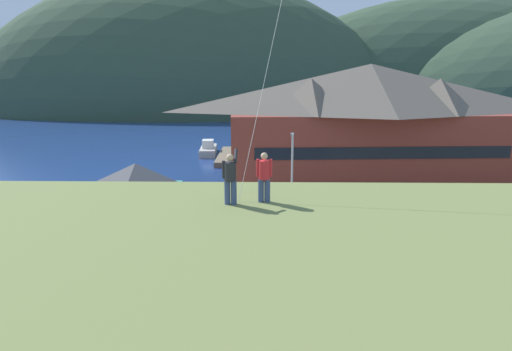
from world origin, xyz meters
The scene contains 17 objects.
ground_plane centered at (0.00, 0.00, 0.00)m, with size 600.00×600.00×0.00m, color #66604C.
parking_lot_pad centered at (0.00, 5.00, 0.05)m, with size 40.00×20.00×0.10m, color gray.
bay_water centered at (0.00, 60.00, 0.01)m, with size 360.00×84.00×0.03m, color navy.
far_hill_west_ridge centered at (-25.08, 108.34, 0.00)m, with size 131.00×59.61×79.12m, color #334733.
far_hill_east_peak centered at (60.89, 119.04, 0.00)m, with size 130.33×56.44×71.39m, color #334733.
harbor_lodge centered at (11.12, 21.24, 6.37)m, with size 30.07×13.36×12.00m.
storage_shed_near_lot centered at (-8.03, 5.71, 2.67)m, with size 5.86×5.90×5.14m.
wharf_dock centered at (-3.90, 33.50, 0.35)m, with size 3.20×11.86×0.70m.
moored_boat_wharfside centered at (-7.33, 36.70, 0.72)m, with size 2.69×7.03×2.16m.
parked_car_front_row_red centered at (9.33, 5.49, 1.06)m, with size 4.35×2.35×1.82m.
parked_car_corner_spot centered at (9.71, 0.57, 1.06)m, with size 4.25×2.16×1.82m.
parked_car_mid_row_near centered at (14.03, 7.43, 1.06)m, with size 4.34×2.33×1.82m.
parked_car_front_row_silver centered at (4.05, -0.51, 1.06)m, with size 4.23×2.12×1.82m.
parked_car_lone_by_shed centered at (-2.45, 0.53, 1.06)m, with size 4.22×2.09×1.82m.
parking_light_pole centered at (2.73, 10.56, 3.83)m, with size 0.24×0.78×6.40m.
person_kite_flyer centered at (-0.63, -7.43, 7.42)m, with size 0.51×0.66×1.86m.
person_companion centered at (0.51, -7.14, 7.41)m, with size 0.55×0.40×1.74m.
Camera 1 is at (0.48, -20.90, 10.70)m, focal length 28.94 mm.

